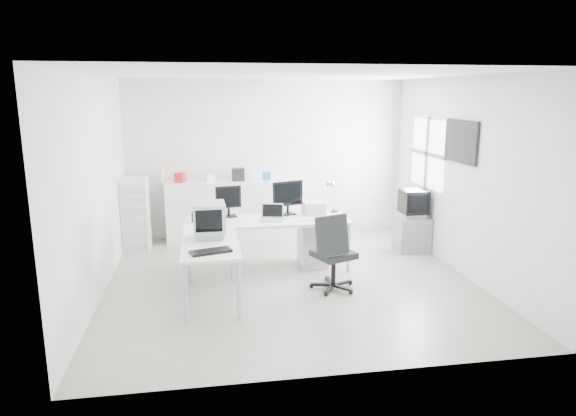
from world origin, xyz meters
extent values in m
cube|color=beige|center=(0.00, 0.00, 0.00)|extent=(5.00, 5.00, 0.01)
cube|color=white|center=(0.00, 0.00, 2.80)|extent=(5.00, 5.00, 0.01)
cube|color=silver|center=(0.00, 2.50, 1.40)|extent=(5.00, 0.02, 2.80)
cube|color=silver|center=(-2.50, 0.00, 1.40)|extent=(0.02, 5.00, 2.80)
cube|color=silver|center=(2.50, 0.00, 1.40)|extent=(0.02, 5.00, 2.80)
cube|color=white|center=(0.45, 0.65, 0.30)|extent=(0.40, 0.50, 0.60)
cube|color=black|center=(-1.10, 0.70, 0.83)|extent=(0.49, 0.42, 0.15)
cube|color=white|center=(0.40, 0.45, 0.76)|extent=(0.47, 0.20, 0.02)
sphere|color=white|center=(0.70, 0.50, 0.78)|extent=(0.06, 0.06, 0.06)
cube|color=#B0B0B0|center=(0.50, 0.82, 0.84)|extent=(0.34, 0.30, 0.18)
cube|color=black|center=(-1.10, -0.90, 0.77)|extent=(0.51, 0.31, 0.03)
cube|color=gray|center=(2.22, 1.05, 0.29)|extent=(0.52, 0.43, 0.57)
cube|color=white|center=(-0.75, 2.24, 0.53)|extent=(2.12, 0.53, 1.06)
cube|color=red|center=(-1.55, 2.24, 1.14)|extent=(0.21, 0.20, 0.16)
cube|color=white|center=(-1.05, 2.24, 1.13)|extent=(0.16, 0.15, 0.13)
cube|color=black|center=(-0.55, 2.24, 1.17)|extent=(0.22, 0.20, 0.22)
cube|color=blue|center=(-0.05, 2.24, 1.13)|extent=(0.14, 0.12, 0.14)
cylinder|color=white|center=(-1.85, 2.28, 1.17)|extent=(0.07, 0.07, 0.22)
cube|color=white|center=(-2.28, 1.88, 0.61)|extent=(0.43, 0.51, 1.22)
camera|label=1|loc=(-1.14, -6.69, 2.57)|focal=32.00mm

